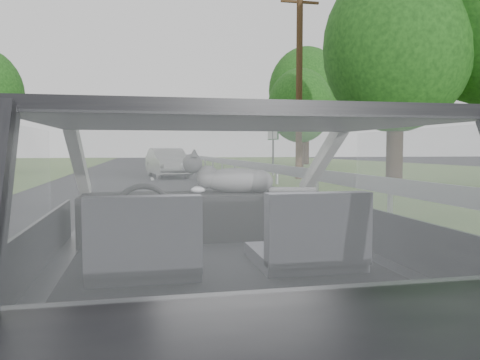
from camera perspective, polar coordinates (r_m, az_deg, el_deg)
name	(u,v)px	position (r m, az deg, el deg)	size (l,w,h in m)	color
subject_car	(220,255)	(2.54, -2.44, -9.11)	(1.80, 4.00, 1.45)	black
dashboard	(205,216)	(3.13, -4.31, -4.35)	(1.58, 0.45, 0.30)	black
driver_seat	(144,239)	(2.19, -11.63, -7.12)	(0.50, 0.72, 0.42)	#262627
passenger_seat	(310,233)	(2.34, 8.52, -6.41)	(0.50, 0.72, 0.42)	#262627
steering_wheel	(143,213)	(2.80, -11.69, -3.93)	(0.36, 0.36, 0.04)	black
cat	(236,179)	(3.13, -0.50, 0.18)	(0.65, 0.20, 0.29)	slate
guardrail	(313,174)	(13.32, 8.89, 0.68)	(0.05, 90.00, 0.32)	#A3A5AA
other_car	(168,163)	(21.80, -8.82, 2.11)	(1.61, 4.08, 1.34)	#B5B5B5
highway_sign	(273,152)	(22.56, 4.05, 3.41)	(0.09, 0.92, 2.29)	#13571D
utility_pole	(299,82)	(20.47, 7.23, 11.80)	(0.27, 0.27, 8.31)	brown
tree_0	(396,81)	(15.03, 18.49, 11.34)	(4.38, 4.38, 6.63)	#153A12
tree_2	(300,120)	(30.87, 7.34, 7.23)	(4.18, 4.18, 6.33)	#153A12
tree_3	(306,108)	(40.25, 8.07, 8.73)	(6.31, 6.31, 9.56)	#153A12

